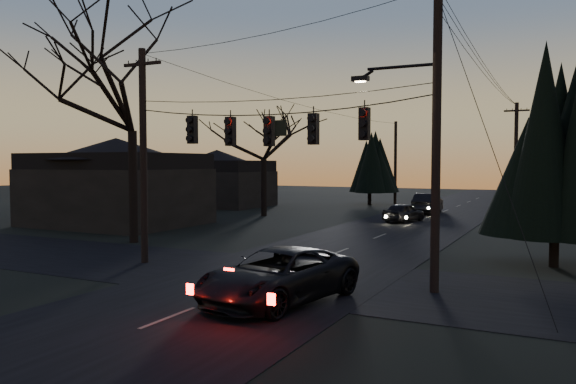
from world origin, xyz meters
The scene contains 17 objects.
ground_plane centered at (0.00, 0.00, 0.00)m, with size 160.00×160.00×0.00m, color black.
main_road centered at (0.00, 20.00, 0.01)m, with size 8.00×120.00×0.02m, color black.
cross_road centered at (0.00, 10.00, 0.01)m, with size 60.00×7.00×0.02m, color black.
utility_pole_right centered at (5.50, 10.00, 0.00)m, with size 5.00×0.30×10.00m, color black, non-canonical shape.
utility_pole_left centered at (-6.00, 10.00, 0.00)m, with size 1.80×0.30×8.50m, color black, non-canonical shape.
utility_pole_far_r centered at (5.50, 38.00, 0.00)m, with size 1.80×0.30×8.50m, color black, non-canonical shape.
utility_pole_far_l centered at (-6.00, 46.00, 0.00)m, with size 0.30×0.30×8.00m, color black, non-canonical shape.
span_signal_assembly centered at (-0.24, 10.00, 5.19)m, with size 11.50×0.44×1.65m.
bare_tree_left centered at (-10.37, 14.21, 7.82)m, with size 10.13×10.13×11.19m.
evergreen_right centered at (8.69, 16.37, 4.35)m, with size 4.18×4.18×7.52m.
bare_tree_dist centered at (-11.37, 29.42, 5.95)m, with size 6.14×6.14×8.52m.
evergreen_dist centered at (-7.99, 44.19, 3.83)m, with size 3.94×3.94×6.47m.
house_left_near centered at (-17.00, 20.00, 2.80)m, with size 10.00×8.00×5.60m.
house_left_far centered at (-20.00, 36.00, 2.60)m, with size 9.00×7.00×5.20m.
suv_near centered at (1.76, 6.76, 0.76)m, with size 2.52×5.45×1.52m, color black.
sedan_oncoming_a centered at (-0.80, 29.83, 0.64)m, with size 1.52×3.77×1.28m, color black.
sedan_oncoming_b centered at (-0.80, 37.01, 0.79)m, with size 1.67×4.80×1.58m, color black.
Camera 1 is at (9.16, -7.35, 4.01)m, focal length 35.00 mm.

